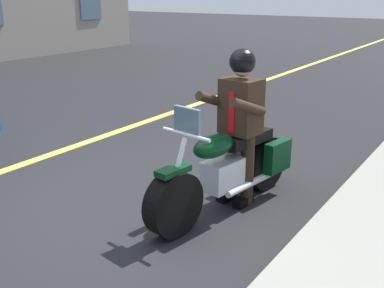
# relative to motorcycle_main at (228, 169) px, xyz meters

# --- Properties ---
(ground_plane) EXTENTS (80.00, 80.00, 0.00)m
(ground_plane) POSITION_rel_motorcycle_main_xyz_m (0.71, -1.02, -0.45)
(ground_plane) COLOR black
(lane_center_stripe) EXTENTS (60.00, 0.16, 0.01)m
(lane_center_stripe) POSITION_rel_motorcycle_main_xyz_m (0.71, -3.02, -0.45)
(lane_center_stripe) COLOR #E5DB4C
(lane_center_stripe) RESTS_ON ground_plane
(motorcycle_main) EXTENTS (2.22, 0.79, 1.26)m
(motorcycle_main) POSITION_rel_motorcycle_main_xyz_m (0.00, 0.00, 0.00)
(motorcycle_main) COLOR black
(motorcycle_main) RESTS_ON ground_plane
(rider_main) EXTENTS (0.68, 0.61, 1.74)m
(rider_main) POSITION_rel_motorcycle_main_xyz_m (-0.19, 0.02, 0.58)
(rider_main) COLOR black
(rider_main) RESTS_ON ground_plane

